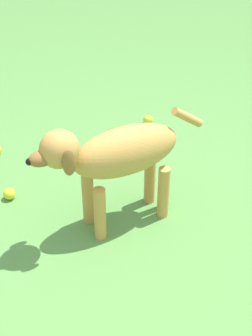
% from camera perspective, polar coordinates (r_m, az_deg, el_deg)
% --- Properties ---
extents(ground, '(14.00, 14.00, 0.00)m').
position_cam_1_polar(ground, '(2.41, 2.07, -9.82)').
color(ground, '#548C42').
extents(dog, '(0.69, 0.68, 0.62)m').
position_cam_1_polar(dog, '(2.33, -1.16, 1.46)').
color(dog, '#C69347').
rests_on(dog, ground).
extents(tennis_ball_0, '(0.07, 0.07, 0.07)m').
position_cam_1_polar(tennis_ball_0, '(3.38, 2.54, 5.58)').
color(tennis_ball_0, '#C8D92F').
rests_on(tennis_ball_0, ground).
extents(tennis_ball_2, '(0.07, 0.07, 0.07)m').
position_cam_1_polar(tennis_ball_2, '(2.78, -13.24, -2.89)').
color(tennis_ball_2, yellow).
rests_on(tennis_ball_2, ground).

